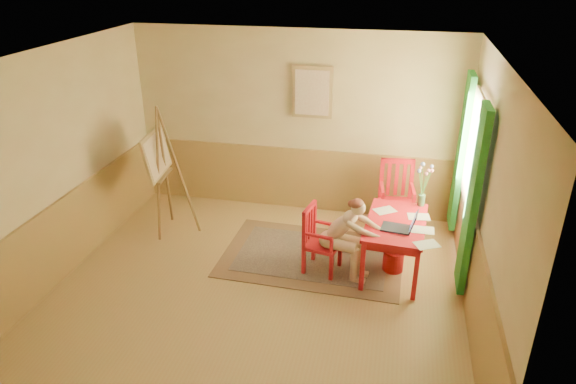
% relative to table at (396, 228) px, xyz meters
% --- Properties ---
extents(room, '(5.04, 4.54, 2.84)m').
position_rel_table_xyz_m(room, '(-1.60, -0.68, 0.77)').
color(room, tan).
rests_on(room, ground).
extents(wainscot, '(5.00, 4.50, 1.00)m').
position_rel_table_xyz_m(wainscot, '(-1.60, 0.12, -0.13)').
color(wainscot, '#AF894B').
rests_on(wainscot, room).
extents(window, '(0.12, 2.01, 2.20)m').
position_rel_table_xyz_m(window, '(0.82, 0.42, 0.71)').
color(window, white).
rests_on(window, room).
extents(wall_portrait, '(0.60, 0.05, 0.76)m').
position_rel_table_xyz_m(wall_portrait, '(-1.35, 1.52, 1.27)').
color(wall_portrait, tan).
rests_on(wall_portrait, room).
extents(rug, '(2.44, 1.66, 0.02)m').
position_rel_table_xyz_m(rug, '(-1.06, 0.10, -0.62)').
color(rug, '#8C7251').
rests_on(rug, room).
extents(table, '(0.80, 1.25, 0.72)m').
position_rel_table_xyz_m(table, '(0.00, 0.00, 0.00)').
color(table, red).
rests_on(table, room).
extents(chair_left, '(0.48, 0.47, 0.90)m').
position_rel_table_xyz_m(chair_left, '(-0.93, -0.19, -0.18)').
color(chair_left, red).
rests_on(chair_left, room).
extents(chair_back, '(0.53, 0.55, 1.10)m').
position_rel_table_xyz_m(chair_back, '(-0.02, 1.03, -0.08)').
color(chair_back, red).
rests_on(chair_back, room).
extents(figure, '(0.85, 0.44, 1.11)m').
position_rel_table_xyz_m(figure, '(-0.61, -0.25, -0.02)').
color(figure, beige).
rests_on(figure, room).
extents(laptop, '(0.44, 0.30, 0.25)m').
position_rel_table_xyz_m(laptop, '(0.07, -0.20, 0.14)').
color(laptop, '#1E2338').
rests_on(laptop, table).
extents(papers, '(0.85, 1.08, 0.00)m').
position_rel_table_xyz_m(papers, '(0.20, -0.05, 0.09)').
color(papers, white).
rests_on(papers, table).
extents(vase, '(0.23, 0.29, 0.58)m').
position_rel_table_xyz_m(vase, '(0.31, 0.54, 0.35)').
color(vase, '#3F724C').
rests_on(vase, table).
extents(wastebasket, '(0.30, 0.30, 0.29)m').
position_rel_table_xyz_m(wastebasket, '(0.01, 0.00, -0.49)').
color(wastebasket, '#A51419').
rests_on(wastebasket, room).
extents(easel, '(0.67, 0.85, 1.90)m').
position_rel_table_xyz_m(easel, '(-3.32, 0.40, 0.49)').
color(easel, brown).
rests_on(easel, room).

